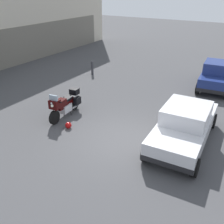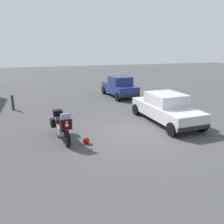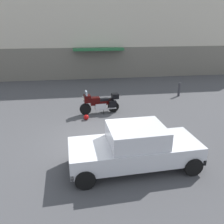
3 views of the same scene
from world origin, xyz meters
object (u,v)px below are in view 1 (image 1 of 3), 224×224
at_px(helmet, 68,125).
at_px(bollard_curbside, 92,68).
at_px(car_hatchback_near, 217,75).
at_px(motorcycle, 65,104).
at_px(car_sedan_far, 185,125).

relative_size(helmet, bollard_curbside, 0.28).
relative_size(helmet, car_hatchback_near, 0.07).
bearing_deg(motorcycle, helmet, 39.34).
height_order(car_hatchback_near, car_sedan_far, car_hatchback_near).
xyz_separation_m(car_hatchback_near, car_sedan_far, (-6.87, -0.14, -0.03)).
distance_m(helmet, car_sedan_far, 4.88).
relative_size(car_sedan_far, bollard_curbside, 4.72).
xyz_separation_m(car_sedan_far, bollard_curbside, (5.13, 7.96, -0.26)).
relative_size(car_hatchback_near, car_sedan_far, 0.86).
bearing_deg(helmet, motorcycle, 45.62).
distance_m(motorcycle, car_hatchback_near, 9.22).
distance_m(motorcycle, car_sedan_far, 5.50).
bearing_deg(helmet, bollard_curbside, 26.89).
xyz_separation_m(motorcycle, helmet, (-0.85, -0.87, -0.48)).
bearing_deg(car_hatchback_near, car_sedan_far, 176.43).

